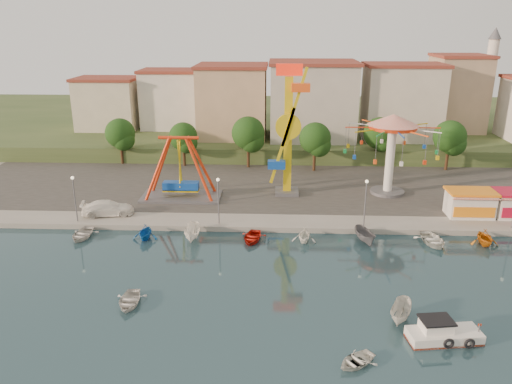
# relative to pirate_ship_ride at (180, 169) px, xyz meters

# --- Properties ---
(ground) EXTENTS (200.00, 200.00, 0.00)m
(ground) POSITION_rel_pirate_ship_ride_xyz_m (13.74, -21.34, -4.39)
(ground) COLOR #132E36
(ground) RESTS_ON ground
(quay_deck) EXTENTS (200.00, 100.00, 0.60)m
(quay_deck) POSITION_rel_pirate_ship_ride_xyz_m (13.74, 40.66, -4.09)
(quay_deck) COLOR #9E998E
(quay_deck) RESTS_ON ground
(asphalt_pad) EXTENTS (90.00, 28.00, 0.01)m
(asphalt_pad) POSITION_rel_pirate_ship_ride_xyz_m (13.74, 8.66, -3.79)
(asphalt_pad) COLOR #4C4944
(asphalt_pad) RESTS_ON quay_deck
(hill_terrace) EXTENTS (200.00, 60.00, 3.00)m
(hill_terrace) POSITION_rel_pirate_ship_ride_xyz_m (13.74, 45.66, -2.89)
(hill_terrace) COLOR #384C26
(hill_terrace) RESTS_ON ground
(pirate_ship_ride) EXTENTS (10.00, 5.00, 8.00)m
(pirate_ship_ride) POSITION_rel_pirate_ship_ride_xyz_m (0.00, 0.00, 0.00)
(pirate_ship_ride) COLOR #59595E
(pirate_ship_ride) RESTS_ON quay_deck
(kamikaze_tower) EXTENTS (4.09, 3.10, 16.50)m
(kamikaze_tower) POSITION_rel_pirate_ship_ride_xyz_m (13.61, 1.92, 4.20)
(kamikaze_tower) COLOR #59595E
(kamikaze_tower) RESTS_ON quay_deck
(wave_swinger) EXTENTS (11.60, 11.60, 10.40)m
(wave_swinger) POSITION_rel_pirate_ship_ride_xyz_m (26.60, 2.87, 3.80)
(wave_swinger) COLOR #59595E
(wave_swinger) RESTS_ON quay_deck
(booth_left) EXTENTS (5.40, 3.78, 3.08)m
(booth_left) POSITION_rel_pirate_ship_ride_xyz_m (34.34, -4.85, -2.23)
(booth_left) COLOR white
(booth_left) RESTS_ON quay_deck
(lamp_post_0) EXTENTS (0.14, 0.14, 5.00)m
(lamp_post_0) POSITION_rel_pirate_ship_ride_xyz_m (-10.26, -8.34, -1.29)
(lamp_post_0) COLOR #59595E
(lamp_post_0) RESTS_ON quay_deck
(lamp_post_1) EXTENTS (0.14, 0.14, 5.00)m
(lamp_post_1) POSITION_rel_pirate_ship_ride_xyz_m (5.74, -8.34, -1.29)
(lamp_post_1) COLOR #59595E
(lamp_post_1) RESTS_ON quay_deck
(lamp_post_2) EXTENTS (0.14, 0.14, 5.00)m
(lamp_post_2) POSITION_rel_pirate_ship_ride_xyz_m (21.74, -8.34, -1.29)
(lamp_post_2) COLOR #59595E
(lamp_post_2) RESTS_ON quay_deck
(tree_0) EXTENTS (4.60, 4.60, 7.19)m
(tree_0) POSITION_rel_pirate_ship_ride_xyz_m (-12.26, 15.64, 1.08)
(tree_0) COLOR #382314
(tree_0) RESTS_ON quay_deck
(tree_1) EXTENTS (4.35, 4.35, 6.80)m
(tree_1) POSITION_rel_pirate_ship_ride_xyz_m (-2.26, 14.90, 0.81)
(tree_1) COLOR #382314
(tree_1) RESTS_ON quay_deck
(tree_2) EXTENTS (5.02, 5.02, 7.85)m
(tree_2) POSITION_rel_pirate_ship_ride_xyz_m (7.74, 14.47, 1.52)
(tree_2) COLOR #382314
(tree_2) RESTS_ON quay_deck
(tree_3) EXTENTS (4.68, 4.68, 7.32)m
(tree_3) POSITION_rel_pirate_ship_ride_xyz_m (17.74, 13.02, 1.16)
(tree_3) COLOR #382314
(tree_3) RESTS_ON quay_deck
(tree_4) EXTENTS (4.86, 4.86, 7.60)m
(tree_4) POSITION_rel_pirate_ship_ride_xyz_m (27.74, 16.01, 1.35)
(tree_4) COLOR #382314
(tree_4) RESTS_ON quay_deck
(tree_5) EXTENTS (4.83, 4.83, 7.54)m
(tree_5) POSITION_rel_pirate_ship_ride_xyz_m (37.74, 14.20, 1.31)
(tree_5) COLOR #382314
(tree_5) RESTS_ON quay_deck
(building_0) EXTENTS (9.26, 9.53, 11.87)m
(building_0) POSITION_rel_pirate_ship_ride_xyz_m (-19.63, 24.72, 4.54)
(building_0) COLOR beige
(building_0) RESTS_ON hill_terrace
(building_1) EXTENTS (12.33, 9.01, 8.63)m
(building_1) POSITION_rel_pirate_ship_ride_xyz_m (-7.59, 30.04, 2.92)
(building_1) COLOR silver
(building_1) RESTS_ON hill_terrace
(building_2) EXTENTS (11.95, 9.28, 11.23)m
(building_2) POSITION_rel_pirate_ship_ride_xyz_m (5.56, 30.62, 4.22)
(building_2) COLOR tan
(building_2) RESTS_ON hill_terrace
(building_3) EXTENTS (12.59, 10.50, 9.20)m
(building_3) POSITION_rel_pirate_ship_ride_xyz_m (19.35, 27.46, 3.20)
(building_3) COLOR beige
(building_3) RESTS_ON hill_terrace
(building_4) EXTENTS (10.75, 9.23, 9.24)m
(building_4) POSITION_rel_pirate_ship_ride_xyz_m (32.81, 30.86, 3.22)
(building_4) COLOR beige
(building_4) RESTS_ON hill_terrace
(building_5) EXTENTS (12.77, 10.96, 11.21)m
(building_5) POSITION_rel_pirate_ship_ride_xyz_m (46.11, 28.99, 4.21)
(building_5) COLOR tan
(building_5) RESTS_ON hill_terrace
(minaret) EXTENTS (2.80, 2.80, 18.00)m
(minaret) POSITION_rel_pirate_ship_ride_xyz_m (49.74, 32.66, 8.15)
(minaret) COLOR silver
(minaret) RESTS_ON hill_terrace
(cabin_motorboat) EXTENTS (5.45, 2.70, 1.84)m
(cabin_motorboat) POSITION_rel_pirate_ship_ride_xyz_m (24.17, -28.30, -3.90)
(cabin_motorboat) COLOR white
(cabin_motorboat) RESTS_ON ground
(rowboat_a) EXTENTS (2.66, 3.61, 0.72)m
(rowboat_a) POSITION_rel_pirate_ship_ride_xyz_m (0.19, -24.49, -4.03)
(rowboat_a) COLOR silver
(rowboat_a) RESTS_ON ground
(rowboat_b) EXTENTS (3.61, 3.47, 0.61)m
(rowboat_b) POSITION_rel_pirate_ship_ride_xyz_m (17.55, -31.29, -4.09)
(rowboat_b) COLOR silver
(rowboat_b) RESTS_ON ground
(skiff) EXTENTS (2.74, 3.94, 1.42)m
(skiff) POSITION_rel_pirate_ship_ride_xyz_m (21.76, -25.91, -3.68)
(skiff) COLOR silver
(skiff) RESTS_ON ground
(van) EXTENTS (6.19, 3.46, 1.70)m
(van) POSITION_rel_pirate_ship_ride_xyz_m (-7.40, -6.32, -2.95)
(van) COLOR white
(van) RESTS_ON quay_deck
(moored_boat_0) EXTENTS (2.94, 3.98, 0.79)m
(moored_boat_0) POSITION_rel_pirate_ship_ride_xyz_m (-8.61, -11.54, -4.00)
(moored_boat_0) COLOR beige
(moored_boat_0) RESTS_ON ground
(moored_boat_1) EXTENTS (2.67, 3.08, 1.61)m
(moored_boat_1) POSITION_rel_pirate_ship_ride_xyz_m (-1.74, -11.54, -3.59)
(moored_boat_1) COLOR #145CB2
(moored_boat_1) RESTS_ON ground
(moored_boat_2) EXTENTS (1.59, 4.03, 1.54)m
(moored_boat_2) POSITION_rel_pirate_ship_ride_xyz_m (3.30, -11.54, -3.62)
(moored_boat_2) COLOR white
(moored_boat_2) RESTS_ON ground
(moored_boat_3) EXTENTS (3.21, 4.09, 0.77)m
(moored_boat_3) POSITION_rel_pirate_ship_ride_xyz_m (9.58, -11.54, -4.01)
(moored_boat_3) COLOR red
(moored_boat_3) RESTS_ON ground
(moored_boat_4) EXTENTS (2.83, 3.18, 1.53)m
(moored_boat_4) POSITION_rel_pirate_ship_ride_xyz_m (15.05, -11.54, -3.63)
(moored_boat_4) COLOR white
(moored_boat_4) RESTS_ON ground
(moored_boat_5) EXTENTS (2.38, 4.10, 1.49)m
(moored_boat_5) POSITION_rel_pirate_ship_ride_xyz_m (21.38, -11.54, -3.65)
(moored_boat_5) COLOR slate
(moored_boat_5) RESTS_ON ground
(moored_boat_6) EXTENTS (3.66, 4.64, 0.87)m
(moored_boat_6) POSITION_rel_pirate_ship_ride_xyz_m (28.38, -11.54, -3.96)
(moored_boat_6) COLOR white
(moored_boat_6) RESTS_ON ground
(moored_boat_7) EXTENTS (2.77, 3.21, 1.69)m
(moored_boat_7) POSITION_rel_pirate_ship_ride_xyz_m (33.62, -11.54, -3.55)
(moored_boat_7) COLOR #CC6B12
(moored_boat_7) RESTS_ON ground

